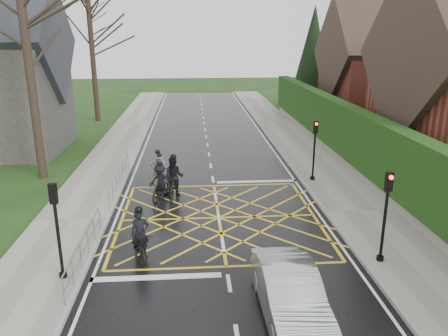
{
  "coord_description": "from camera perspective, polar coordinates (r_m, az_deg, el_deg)",
  "views": [
    {
      "loc": [
        -1.02,
        -16.72,
        7.35
      ],
      "look_at": [
        0.43,
        2.82,
        1.3
      ],
      "focal_mm": 35.0,
      "sensor_mm": 36.0,
      "label": 1
    }
  ],
  "objects": [
    {
      "name": "tree_near",
      "position": [
        24.09,
        -24.73,
        17.02
      ],
      "size": [
        9.24,
        9.24,
        11.44
      ],
      "color": "black",
      "rests_on": "ground"
    },
    {
      "name": "sidewalk_left",
      "position": [
        18.9,
        -19.28,
        -6.5
      ],
      "size": [
        3.0,
        80.0,
        0.15
      ],
      "primitive_type": "cube",
      "color": "gray",
      "rests_on": "ground"
    },
    {
      "name": "sidewalk_right",
      "position": [
        19.54,
        17.25,
        -5.51
      ],
      "size": [
        3.0,
        80.0,
        0.15
      ],
      "primitive_type": "cube",
      "color": "gray",
      "rests_on": "ground"
    },
    {
      "name": "cyclist_back",
      "position": [
        20.53,
        -6.53,
        -1.63
      ],
      "size": [
        1.02,
        2.11,
        2.05
      ],
      "rotation": [
        0.0,
        0.0,
        -0.17
      ],
      "color": "black",
      "rests_on": "ground"
    },
    {
      "name": "ground",
      "position": [
        18.29,
        -0.68,
        -6.53
      ],
      "size": [
        120.0,
        120.0,
        0.0
      ],
      "primitive_type": "plane",
      "color": "black",
      "rests_on": "ground"
    },
    {
      "name": "cyclist_lead",
      "position": [
        22.15,
        -8.34,
        -0.84
      ],
      "size": [
        0.91,
        1.79,
        1.66
      ],
      "rotation": [
        0.0,
        0.0,
        -0.19
      ],
      "color": "#B68316",
      "rests_on": "ground"
    },
    {
      "name": "stone_wall",
      "position": [
        25.34,
        16.2,
        0.43
      ],
      "size": [
        0.5,
        38.0,
        0.7
      ],
      "primitive_type": "cube",
      "color": "slate",
      "rests_on": "ground"
    },
    {
      "name": "railing_south",
      "position": [
        15.2,
        -17.84,
        -9.33
      ],
      "size": [
        0.05,
        5.04,
        1.03
      ],
      "color": "slate",
      "rests_on": "ground"
    },
    {
      "name": "cyclist_rear",
      "position": [
        15.26,
        -10.88,
        -9.39
      ],
      "size": [
        1.15,
        2.03,
        1.87
      ],
      "rotation": [
        0.0,
        0.0,
        0.27
      ],
      "color": "black",
      "rests_on": "ground"
    },
    {
      "name": "traffic_light_ne",
      "position": [
        22.52,
        11.69,
        2.17
      ],
      "size": [
        0.24,
        0.31,
        3.21
      ],
      "rotation": [
        0.0,
        0.0,
        3.14
      ],
      "color": "black",
      "rests_on": "ground"
    },
    {
      "name": "traffic_light_sw",
      "position": [
        14.09,
        -20.87,
        -7.86
      ],
      "size": [
        0.24,
        0.31,
        3.21
      ],
      "color": "black",
      "rests_on": "ground"
    },
    {
      "name": "tree_far",
      "position": [
        39.59,
        -17.0,
        16.22
      ],
      "size": [
        8.4,
        8.4,
        10.4
      ],
      "color": "black",
      "rests_on": "ground"
    },
    {
      "name": "cyclist_front",
      "position": [
        22.28,
        -8.56,
        -0.49
      ],
      "size": [
        1.01,
        1.85,
        1.81
      ],
      "rotation": [
        0.0,
        0.0,
        0.11
      ],
      "color": "black",
      "rests_on": "ground"
    },
    {
      "name": "hedge",
      "position": [
        24.91,
        16.53,
        4.28
      ],
      "size": [
        0.9,
        38.0,
        2.8
      ],
      "primitive_type": "cube",
      "color": "#13330D",
      "rests_on": "stone_wall"
    },
    {
      "name": "tree_mid",
      "position": [
        32.03,
        -21.66,
        18.32
      ],
      "size": [
        10.08,
        10.08,
        12.48
      ],
      "color": "black",
      "rests_on": "ground"
    },
    {
      "name": "traffic_light_se",
      "position": [
        15.05,
        20.26,
        -6.18
      ],
      "size": [
        0.24,
        0.31,
        3.21
      ],
      "rotation": [
        0.0,
        0.0,
        3.14
      ],
      "color": "black",
      "rests_on": "ground"
    },
    {
      "name": "car",
      "position": [
        12.24,
        8.63,
        -15.93
      ],
      "size": [
        1.59,
        4.3,
        1.41
      ],
      "primitive_type": "imported",
      "rotation": [
        0.0,
        0.0,
        0.02
      ],
      "color": "#A9ACB0",
      "rests_on": "ground"
    },
    {
      "name": "conifer",
      "position": [
        44.37,
        11.49,
        13.79
      ],
      "size": [
        4.6,
        4.6,
        10.0
      ],
      "color": "black",
      "rests_on": "ground"
    },
    {
      "name": "railing_north",
      "position": [
        22.03,
        -13.51,
        -0.66
      ],
      "size": [
        0.05,
        6.04,
        1.03
      ],
      "color": "slate",
      "rests_on": "ground"
    },
    {
      "name": "cyclist_mid",
      "position": [
        20.34,
        -8.28,
        -2.24
      ],
      "size": [
        1.2,
        1.95,
        1.79
      ],
      "rotation": [
        0.0,
        0.0,
        -0.32
      ],
      "color": "black",
      "rests_on": "ground"
    },
    {
      "name": "road",
      "position": [
        18.29,
        -0.68,
        -6.51
      ],
      "size": [
        9.0,
        80.0,
        0.01
      ],
      "primitive_type": "cube",
      "color": "black",
      "rests_on": "ground"
    },
    {
      "name": "house_far",
      "position": [
        38.25,
        20.58,
        11.62
      ],
      "size": [
        9.8,
        8.8,
        10.3
      ],
      "color": "maroon",
      "rests_on": "ground"
    }
  ]
}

